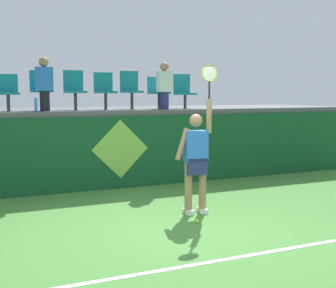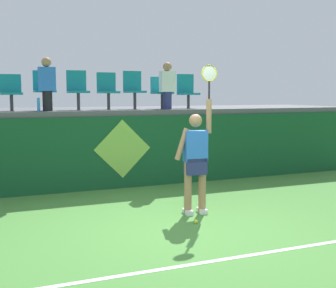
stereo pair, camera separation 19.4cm
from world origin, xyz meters
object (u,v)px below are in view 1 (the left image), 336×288
object	(u,v)px
water_bottle	(36,105)
stadium_chair_1	(41,88)
stadium_chair_5	(158,91)
spectator_1	(44,83)
stadium_chair_4	(131,88)
stadium_chair_0	(8,90)
spectator_0	(164,85)
stadium_chair_6	(184,90)
tennis_ball	(197,221)
stadium_chair_2	(74,88)
stadium_chair_3	(105,89)
tennis_player	(196,157)

from	to	relation	value
water_bottle	stadium_chair_1	bearing A→B (deg)	69.99
stadium_chair_5	spectator_1	bearing A→B (deg)	-170.49
stadium_chair_1	stadium_chair_4	bearing A→B (deg)	0.11
stadium_chair_0	spectator_0	world-z (taller)	spectator_0
stadium_chair_4	stadium_chair_6	world-z (taller)	stadium_chair_4
stadium_chair_1	spectator_1	xyz separation A→B (m)	(0.00, -0.46, 0.09)
stadium_chair_1	tennis_ball	bearing A→B (deg)	-64.95
stadium_chair_0	stadium_chair_1	bearing A→B (deg)	0.29
tennis_ball	stadium_chair_4	xyz separation A→B (m)	(0.24, 3.84, 2.14)
tennis_ball	stadium_chair_6	xyz separation A→B (m)	(1.62, 3.84, 2.10)
water_bottle	spectator_0	world-z (taller)	spectator_0
water_bottle	stadium_chair_5	world-z (taller)	stadium_chair_5
stadium_chair_2	stadium_chair_4	bearing A→B (deg)	0.02
spectator_0	spectator_1	xyz separation A→B (m)	(-2.72, -0.06, 0.01)
stadium_chair_3	stadium_chair_4	distance (m)	0.63
stadium_chair_5	spectator_1	xyz separation A→B (m)	(-2.72, -0.46, 0.15)
stadium_chair_3	spectator_0	xyz separation A→B (m)	(1.31, -0.40, 0.10)
stadium_chair_4	spectator_1	xyz separation A→B (m)	(-2.03, -0.47, 0.09)
tennis_player	stadium_chair_6	size ratio (longest dim) A/B	3.02
stadium_chair_3	stadium_chair_6	distance (m)	2.00
tennis_ball	spectator_1	world-z (taller)	spectator_1
stadium_chair_4	spectator_0	size ratio (longest dim) A/B	0.83
water_bottle	stadium_chair_2	world-z (taller)	stadium_chair_2
tennis_ball	stadium_chair_3	size ratio (longest dim) A/B	0.08
tennis_player	stadium_chair_4	world-z (taller)	stadium_chair_4
tennis_player	water_bottle	bearing A→B (deg)	128.94
stadium_chair_0	water_bottle	bearing A→B (deg)	-46.19
water_bottle	tennis_ball	bearing A→B (deg)	-59.15
stadium_chair_0	stadium_chair_6	size ratio (longest dim) A/B	0.92
stadium_chair_4	stadium_chair_2	bearing A→B (deg)	-179.98
tennis_player	stadium_chair_0	world-z (taller)	tennis_player
tennis_ball	stadium_chair_6	size ratio (longest dim) A/B	0.08
water_bottle	tennis_player	bearing A→B (deg)	-51.06
water_bottle	spectator_1	distance (m)	0.48
stadium_chair_3	stadium_chair_4	size ratio (longest dim) A/B	0.95
tennis_player	stadium_chair_6	distance (m)	3.75
tennis_ball	stadium_chair_0	xyz separation A→B (m)	(-2.47, 3.83, 2.08)
tennis_player	stadium_chair_6	world-z (taller)	tennis_player
stadium_chair_0	spectator_0	size ratio (longest dim) A/B	0.72
tennis_player	water_bottle	size ratio (longest dim) A/B	9.13
tennis_ball	stadium_chair_6	bearing A→B (deg)	67.17
spectator_0	stadium_chair_5	bearing A→B (deg)	90.00
stadium_chair_3	spectator_0	world-z (taller)	spectator_0
tennis_player	stadium_chair_5	distance (m)	3.54
water_bottle	stadium_chair_6	xyz separation A→B (m)	(3.60, 0.52, 0.31)
stadium_chair_1	stadium_chair_6	world-z (taller)	stadium_chair_1
stadium_chair_1	stadium_chair_3	world-z (taller)	stadium_chair_1
tennis_ball	stadium_chair_3	world-z (taller)	stadium_chair_3
stadium_chair_1	stadium_chair_5	bearing A→B (deg)	-0.15
stadium_chair_0	stadium_chair_5	size ratio (longest dim) A/B	1.01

